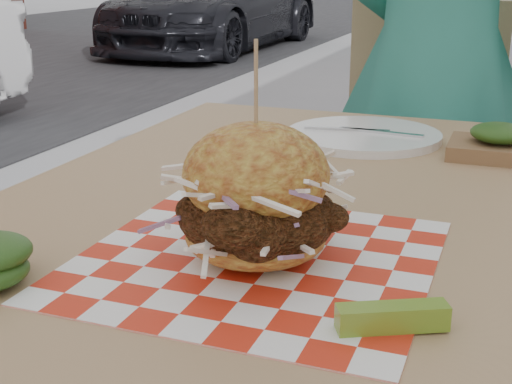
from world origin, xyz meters
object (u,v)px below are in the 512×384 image
at_px(diner, 434,64).
at_px(patio_table, 297,263).
at_px(car_dark, 218,1).
at_px(sandwich, 256,202).
at_px(patio_chair, 413,152).

height_order(diner, patio_table, diner).
distance_m(diner, car_dark, 7.45).
xyz_separation_m(diner, patio_table, (-0.05, -0.92, -0.14)).
xyz_separation_m(car_dark, sandwich, (3.40, -7.70, 0.24)).
xyz_separation_m(patio_table, patio_chair, (-0.01, 1.09, -0.12)).
bearing_deg(patio_table, sandwich, -86.98).
distance_m(patio_chair, sandwich, 1.29).
relative_size(diner, patio_chair, 1.72).
bearing_deg(patio_chair, sandwich, -93.92).
height_order(patio_chair, sandwich, sandwich).
bearing_deg(patio_chair, diner, -75.68).
xyz_separation_m(patio_table, sandwich, (0.01, -0.18, 0.14)).
xyz_separation_m(car_dark, patio_chair, (3.38, -6.44, -0.02)).
relative_size(diner, sandwich, 7.21).
relative_size(patio_table, sandwich, 5.31).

